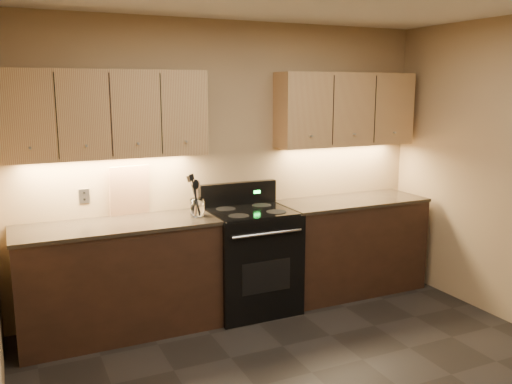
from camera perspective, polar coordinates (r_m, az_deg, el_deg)
wall_back at (r=5.03m, az=-2.94°, el=2.82°), size 4.00×0.04×2.60m
counter_left at (r=4.65m, az=-14.21°, el=-8.80°), size 1.62×0.62×0.93m
counter_right at (r=5.51m, az=9.86°, el=-5.51°), size 1.46×0.62×0.93m
stove at (r=4.96m, az=-0.59°, el=-7.03°), size 0.76×0.68×1.14m
upper_cab_left at (r=4.54m, az=-15.37°, el=7.91°), size 1.60×0.30×0.70m
upper_cab_right at (r=5.41m, az=9.42°, el=8.58°), size 1.44×0.30×0.70m
outlet_plate at (r=4.73m, az=-17.63°, el=-0.42°), size 0.08×0.01×0.12m
utensil_crock at (r=4.64m, az=-6.19°, el=-1.69°), size 0.15×0.15×0.15m
cutting_board at (r=4.76m, az=-13.18°, el=0.17°), size 0.34×0.10×0.43m
wooden_spoon at (r=4.61m, az=-6.41°, el=-0.66°), size 0.11×0.11×0.29m
black_spoon at (r=4.63m, az=-6.39°, el=-0.55°), size 0.07×0.09×0.30m
black_turner at (r=4.60m, az=-6.02°, el=-0.16°), size 0.16×0.12×0.38m
steel_spatula at (r=4.63m, az=-6.00°, el=-0.16°), size 0.18×0.12×0.36m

